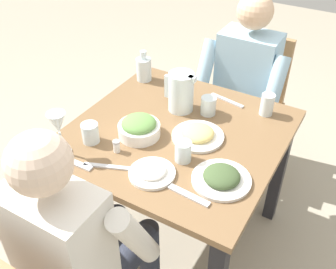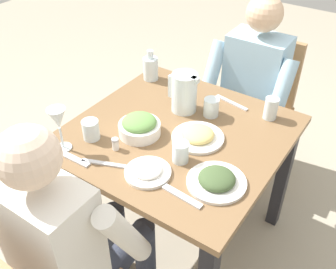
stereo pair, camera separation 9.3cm
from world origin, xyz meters
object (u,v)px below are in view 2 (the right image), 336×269
Objects in this scene: salt_shaker at (115,144)px; dining_table at (177,152)px; diner_near at (247,94)px; water_glass_near_right at (91,130)px; plate_dolmas at (217,180)px; plate_yoghurt at (148,171)px; water_glass_center at (211,107)px; water_glass_by_pitcher at (271,108)px; water_glass_far_left at (181,152)px; salad_bowl at (139,126)px; oil_carafe at (151,69)px; water_pitcher at (184,92)px; diner_far at (74,234)px; plate_fries at (198,136)px; chair_near at (258,100)px; wine_glass at (58,121)px.

dining_table is at bearing -120.95° from salt_shaker.
diner_near is 13.04× the size of water_glass_near_right.
water_glass_near_right is at bearing 5.56° from plate_dolmas.
water_glass_center is (-0.00, -0.49, 0.03)m from plate_yoghurt.
water_glass_near_right is at bearing -7.75° from plate_yoghurt.
water_glass_by_pitcher is at bearing -131.54° from dining_table.
water_glass_by_pitcher is at bearing -89.45° from plate_dolmas.
water_glass_center is at bearing -80.76° from water_glass_far_left.
salad_bowl is 0.49m from oil_carafe.
oil_carafe is (0.31, -0.15, -0.04)m from water_pitcher.
salad_bowl is at bearing 58.48° from water_glass_center.
water_glass_center is (-0.10, -0.81, 0.14)m from diner_far.
plate_fries is at bearing -175.88° from dining_table.
dining_table is at bearing 85.88° from chair_near.
water_glass_near_right is at bearing 68.35° from diner_near.
water_glass_by_pitcher reaches higher than salt_shaker.
plate_yoghurt is at bearing 172.25° from water_glass_near_right.
water_glass_center is at bearing -90.50° from plate_yoghurt.
chair_near is (-0.06, -0.82, -0.12)m from dining_table.
diner_far is at bearing 83.09° from water_glass_center.
salad_bowl is 2.11× the size of water_glass_center.
salt_shaker is (0.20, -0.05, 0.01)m from plate_yoghurt.
plate_fries is at bearing -146.54° from water_glass_near_right.
oil_carafe reaches higher than plate_yoghurt.
salt_shaker is (0.11, -0.37, 0.12)m from diner_far.
oil_carafe is at bearing -43.74° from water_glass_far_left.
plate_fries is (-0.04, 0.61, 0.11)m from diner_near.
diner_near reaches higher than salt_shaker.
water_glass_far_left reaches higher than plate_fries.
salad_bowl is (0.13, 0.11, 0.16)m from dining_table.
wine_glass is (0.20, 0.26, 0.10)m from salad_bowl.
salad_bowl reaches higher than plate_dolmas.
oil_carafe reaches higher than water_glass_center.
plate_fries is (-0.04, 0.81, 0.26)m from chair_near.
wine_glass is at bearing 48.02° from water_glass_by_pitcher.
chair_near is 0.74× the size of diner_far.
water_glass_far_left is at bearing -154.84° from wine_glass.
salad_bowl is at bearing 120.60° from oil_carafe.
diner_far is (0.10, 1.23, 0.00)m from diner_near.
water_glass_near_right is 0.16m from wine_glass.
water_glass_far_left is 0.53× the size of oil_carafe.
water_glass_near_right is 0.53× the size of oil_carafe.
water_glass_by_pitcher is 1.94× the size of salt_shaker.
wine_glass reaches higher than salad_bowl.
plate_yoghurt is at bearing 22.61° from plate_dolmas.
wine_glass reaches higher than dining_table.
chair_near is at bearing -101.46° from salad_bowl.
dining_table is 8.71× the size of water_glass_by_pitcher.
salt_shaker is (0.44, 0.58, -0.02)m from water_glass_by_pitcher.
water_glass_center is 0.53× the size of oil_carafe.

